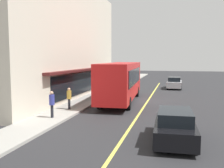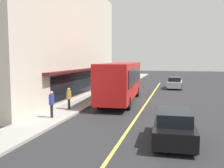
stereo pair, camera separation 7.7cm
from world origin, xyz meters
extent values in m
plane|color=#28282B|center=(0.00, 0.00, 0.00)|extent=(120.00, 120.00, 0.00)
cube|color=#9E9B93|center=(0.00, 5.37, 0.07)|extent=(80.00, 2.41, 0.15)
cube|color=#D8D14C|center=(0.00, 0.00, 0.00)|extent=(36.00, 0.16, 0.01)
cube|color=beige|center=(0.50, 11.47, 5.80)|extent=(23.21, 9.79, 11.60)
cube|color=#4C1919|center=(0.50, 6.32, 2.80)|extent=(16.25, 0.70, 0.20)
cube|color=black|center=(0.50, 6.54, 1.50)|extent=(13.92, 0.08, 2.00)
cube|color=red|center=(-1.34, 2.29, 2.00)|extent=(11.12, 3.10, 3.00)
cube|color=black|center=(4.11, 2.59, 2.36)|extent=(0.23, 2.10, 1.80)
cube|color=black|center=(-1.70, 3.54, 2.36)|extent=(8.79, 0.54, 1.32)
cube|color=black|center=(-1.57, 1.01, 2.36)|extent=(8.79, 0.54, 1.32)
cube|color=#0CF259|center=(4.18, 2.59, 3.25)|extent=(0.18, 1.90, 0.36)
cube|color=#2D2D33|center=(4.21, 2.59, 0.75)|extent=(0.29, 2.41, 0.40)
cylinder|color=black|center=(2.12, 3.61, 0.50)|extent=(1.01, 0.35, 1.00)
cylinder|color=black|center=(2.24, 1.35, 0.50)|extent=(1.01, 0.35, 1.00)
cylinder|color=black|center=(-4.91, 3.23, 0.50)|extent=(1.01, 0.35, 1.00)
cylinder|color=black|center=(-4.79, 0.97, 0.50)|extent=(1.01, 0.35, 1.00)
cylinder|color=#2D2D33|center=(5.51, 4.79, 1.75)|extent=(0.12, 0.12, 3.20)
cube|color=black|center=(5.51, 4.99, 2.90)|extent=(0.30, 0.30, 0.90)
sphere|color=red|center=(5.51, 5.16, 3.17)|extent=(0.18, 0.18, 0.18)
sphere|color=orange|center=(5.51, 5.16, 2.90)|extent=(0.18, 0.18, 0.18)
sphere|color=green|center=(5.51, 5.16, 2.63)|extent=(0.18, 0.18, 0.18)
cube|color=black|center=(-11.54, -2.44, 0.60)|extent=(4.36, 1.94, 0.75)
cube|color=black|center=(-11.69, -2.44, 1.25)|extent=(2.46, 1.59, 0.55)
cylinder|color=black|center=(-10.15, -1.57, 0.32)|extent=(0.65, 0.24, 0.64)
cylinder|color=black|center=(-10.09, -3.21, 0.32)|extent=(0.65, 0.24, 0.64)
cylinder|color=black|center=(-12.98, -1.66, 0.32)|extent=(0.65, 0.24, 0.64)
cylinder|color=black|center=(-12.93, -3.30, 0.32)|extent=(0.65, 0.24, 0.64)
cube|color=#B7BABF|center=(10.43, -2.32, 0.60)|extent=(4.34, 1.90, 0.75)
cube|color=black|center=(10.28, -2.32, 1.25)|extent=(2.44, 1.57, 0.55)
cylinder|color=black|center=(11.87, -1.54, 0.32)|extent=(0.65, 0.24, 0.64)
cylinder|color=black|center=(11.83, -3.18, 0.32)|extent=(0.65, 0.24, 0.64)
cylinder|color=black|center=(9.03, -1.47, 0.32)|extent=(0.65, 0.24, 0.64)
cylinder|color=black|center=(8.99, -3.11, 0.32)|extent=(0.65, 0.24, 0.64)
cylinder|color=black|center=(-9.07, 5.12, 0.56)|extent=(0.18, 0.18, 0.82)
cylinder|color=#33388C|center=(-9.07, 5.12, 1.29)|extent=(0.34, 0.34, 0.65)
sphere|color=tan|center=(-9.07, 5.12, 1.73)|extent=(0.23, 0.23, 0.23)
cylinder|color=black|center=(-6.26, 5.17, 0.54)|extent=(0.18, 0.18, 0.77)
cylinder|color=#B28C33|center=(-6.26, 5.17, 1.23)|extent=(0.34, 0.34, 0.61)
sphere|color=tan|center=(-6.26, 5.17, 1.64)|extent=(0.22, 0.22, 0.22)
cylinder|color=black|center=(8.88, 6.08, 0.56)|extent=(0.18, 0.18, 0.81)
cylinder|color=#B28C33|center=(8.88, 6.08, 1.28)|extent=(0.34, 0.34, 0.64)
sphere|color=tan|center=(8.88, 6.08, 1.72)|extent=(0.23, 0.23, 0.23)
camera|label=1|loc=(-23.54, -2.40, 3.87)|focal=40.82mm
camera|label=2|loc=(-23.52, -2.47, 3.87)|focal=40.82mm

